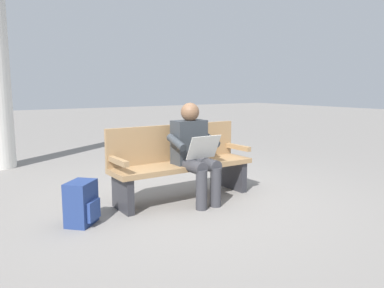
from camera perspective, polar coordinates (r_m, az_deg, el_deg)
ground_plane at (r=4.69m, az=-1.27°, el=-8.27°), size 40.00×40.00×0.00m
bench_near at (r=4.64m, az=-1.77°, el=-2.63°), size 1.81×0.50×0.90m
person_seated at (r=4.44m, az=0.36°, el=-0.90°), size 0.57×0.58×1.18m
backpack at (r=3.96m, az=-16.28°, el=-8.59°), size 0.38×0.38×0.44m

